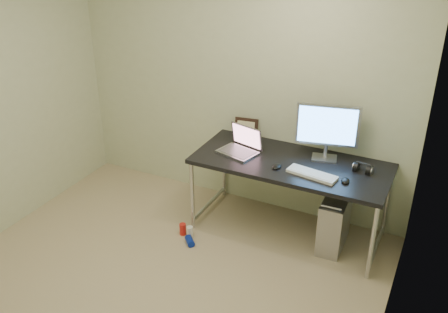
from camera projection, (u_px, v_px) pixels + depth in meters
floor at (146, 297)px, 3.99m from camera, size 3.50×3.50×0.00m
wall_back at (239, 85)px, 4.84m from camera, size 3.50×0.02×2.50m
wall_right at (395, 221)px, 2.74m from camera, size 0.02×3.50×2.50m
desk at (291, 169)px, 4.51m from camera, size 1.76×0.77×0.75m
tower_computer at (334, 222)px, 4.50m from camera, size 0.22×0.48×0.53m
cable_a at (341, 188)px, 4.74m from camera, size 0.01×0.16×0.69m
cable_b at (349, 193)px, 4.70m from camera, size 0.02×0.11×0.71m
can_red at (183, 229)px, 4.74m from camera, size 0.08×0.08×0.11m
can_white at (190, 232)px, 4.70m from camera, size 0.08×0.08×0.11m
can_blue at (190, 241)px, 4.61m from camera, size 0.13×0.13×0.07m
laptop at (241, 146)px, 4.64m from camera, size 0.41×0.36×0.24m
monitor at (327, 128)px, 4.40m from camera, size 0.55×0.21×0.52m
keyboard at (312, 174)px, 4.24m from camera, size 0.45×0.21×0.03m
mouse_right at (346, 180)px, 4.14m from camera, size 0.09×0.12×0.04m
mouse_left at (277, 166)px, 4.36m from camera, size 0.08×0.12×0.04m
headphones at (363, 169)px, 4.29m from camera, size 0.17×0.10×0.11m
picture_frame at (246, 127)px, 4.94m from camera, size 0.24×0.10×0.19m
webcam at (257, 133)px, 4.85m from camera, size 0.04×0.03×0.11m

